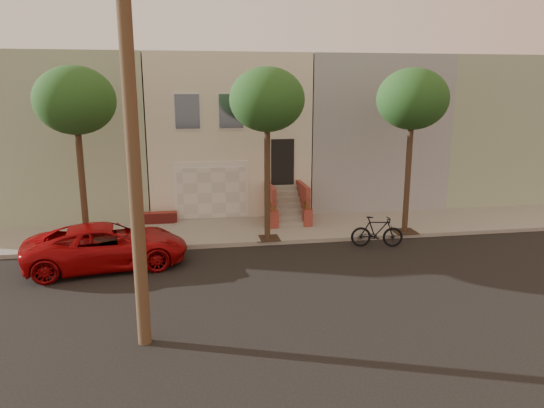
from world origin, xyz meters
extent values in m
plane|color=black|center=(0.00, 0.00, 0.00)|extent=(90.00, 90.00, 0.00)
cube|color=gray|center=(0.00, 5.35, 0.07)|extent=(40.00, 3.70, 0.15)
cube|color=beige|center=(0.00, 11.20, 3.65)|extent=(7.00, 8.00, 7.00)
cube|color=gray|center=(-6.80, 11.20, 3.65)|extent=(6.50, 8.00, 7.00)
cube|color=gray|center=(6.80, 11.20, 3.65)|extent=(6.50, 8.00, 7.00)
cube|color=gray|center=(13.30, 11.20, 3.65)|extent=(6.50, 8.00, 7.00)
cube|color=silver|center=(-0.90, 7.22, 1.40)|extent=(3.20, 0.12, 2.50)
cube|color=silver|center=(-0.90, 7.16, 1.30)|extent=(2.90, 0.06, 2.20)
cube|color=gray|center=(-0.90, 5.35, 0.16)|extent=(3.20, 3.70, 0.02)
cube|color=maroon|center=(-3.10, 6.90, 0.37)|extent=(1.40, 0.45, 0.44)
cube|color=black|center=(2.20, 7.17, 2.55)|extent=(1.00, 0.06, 2.00)
cube|color=#3F4751|center=(-1.80, 7.17, 4.75)|extent=(1.00, 0.06, 1.40)
cube|color=silver|center=(-1.80, 7.19, 4.75)|extent=(1.15, 0.05, 1.55)
cube|color=#3F4751|center=(0.00, 7.17, 4.75)|extent=(1.00, 0.06, 1.40)
cube|color=silver|center=(0.00, 7.19, 4.75)|extent=(1.15, 0.05, 1.55)
cube|color=#3F4751|center=(1.80, 7.17, 4.75)|extent=(1.00, 0.06, 1.40)
cube|color=silver|center=(1.80, 7.19, 4.75)|extent=(1.15, 0.05, 1.55)
cube|color=gray|center=(2.20, 5.38, 0.25)|extent=(1.20, 0.28, 0.20)
cube|color=gray|center=(2.20, 5.66, 0.45)|extent=(1.20, 0.28, 0.20)
cube|color=gray|center=(2.20, 5.94, 0.65)|extent=(1.20, 0.28, 0.20)
cube|color=gray|center=(2.20, 6.22, 0.85)|extent=(1.20, 0.28, 0.20)
cube|color=gray|center=(2.20, 6.50, 1.05)|extent=(1.20, 0.28, 0.20)
cube|color=gray|center=(2.20, 6.78, 1.25)|extent=(1.20, 0.28, 0.20)
cube|color=gray|center=(2.20, 7.06, 1.45)|extent=(1.20, 0.28, 0.20)
cube|color=brown|center=(1.50, 6.22, 0.95)|extent=(0.18, 1.96, 1.60)
cube|color=brown|center=(2.90, 6.22, 0.95)|extent=(0.18, 1.96, 1.60)
cube|color=brown|center=(1.50, 5.34, 0.50)|extent=(0.35, 0.35, 0.70)
imported|color=#1E4F1C|center=(1.50, 5.34, 1.07)|extent=(0.40, 0.35, 0.45)
cube|color=brown|center=(2.90, 5.34, 0.50)|extent=(0.35, 0.35, 0.70)
imported|color=#1E4F1C|center=(2.90, 5.34, 1.07)|extent=(0.41, 0.35, 0.45)
cube|color=#2D2116|center=(-5.50, 3.90, 0.15)|extent=(0.90, 0.90, 0.02)
cylinder|color=#332517|center=(-5.50, 3.90, 2.25)|extent=(0.22, 0.22, 4.20)
ellipsoid|color=#1E4F1C|center=(-5.50, 3.90, 5.30)|extent=(2.70, 2.57, 2.29)
cube|color=#2D2116|center=(1.00, 3.90, 0.15)|extent=(0.90, 0.90, 0.02)
cylinder|color=#332517|center=(1.00, 3.90, 2.25)|extent=(0.22, 0.22, 4.20)
ellipsoid|color=#1E4F1C|center=(1.00, 3.90, 5.30)|extent=(2.70, 2.57, 2.29)
cube|color=#2D2116|center=(6.50, 3.90, 0.15)|extent=(0.90, 0.90, 0.02)
cylinder|color=#332517|center=(6.50, 3.90, 2.25)|extent=(0.22, 0.22, 4.20)
ellipsoid|color=#1E4F1C|center=(6.50, 3.90, 5.30)|extent=(2.70, 2.57, 2.29)
cylinder|color=#463220|center=(-3.00, -3.20, 5.00)|extent=(0.30, 0.30, 10.00)
imported|color=#9F080C|center=(-4.55, 2.18, 0.71)|extent=(5.42, 3.11, 1.42)
imported|color=black|center=(4.88, 2.70, 0.57)|extent=(1.97, 0.89, 1.14)
camera|label=1|loc=(-1.88, -14.09, 5.74)|focal=33.23mm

